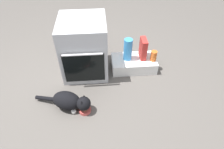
% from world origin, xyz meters
% --- Properties ---
extents(ground, '(8.00, 8.00, 0.00)m').
position_xyz_m(ground, '(0.00, 0.00, 0.00)').
color(ground, '#56514C').
extents(oven, '(0.56, 0.63, 0.73)m').
position_xyz_m(oven, '(0.00, 0.47, 0.37)').
color(oven, '#B7BABF').
rests_on(oven, ground).
extents(pantry_cabinet, '(0.59, 0.34, 0.16)m').
position_xyz_m(pantry_cabinet, '(0.65, 0.44, 0.08)').
color(pantry_cabinet, white).
rests_on(pantry_cabinet, ground).
extents(food_bowl, '(0.14, 0.14, 0.08)m').
position_xyz_m(food_bowl, '(-0.01, -0.24, 0.03)').
color(food_bowl, '#C64C47').
rests_on(food_bowl, ground).
extents(cat, '(0.65, 0.31, 0.22)m').
position_xyz_m(cat, '(-0.16, -0.18, 0.12)').
color(cat, black).
rests_on(cat, ground).
extents(cereal_box, '(0.07, 0.18, 0.28)m').
position_xyz_m(cereal_box, '(0.76, 0.47, 0.30)').
color(cereal_box, '#B72D28').
rests_on(cereal_box, pantry_cabinet).
extents(water_bottle, '(0.11, 0.11, 0.30)m').
position_xyz_m(water_bottle, '(0.56, 0.46, 0.31)').
color(water_bottle, '#388CD1').
rests_on(water_bottle, pantry_cabinet).
extents(sauce_jar, '(0.08, 0.08, 0.14)m').
position_xyz_m(sauce_jar, '(0.89, 0.40, 0.23)').
color(sauce_jar, '#D16023').
rests_on(sauce_jar, pantry_cabinet).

